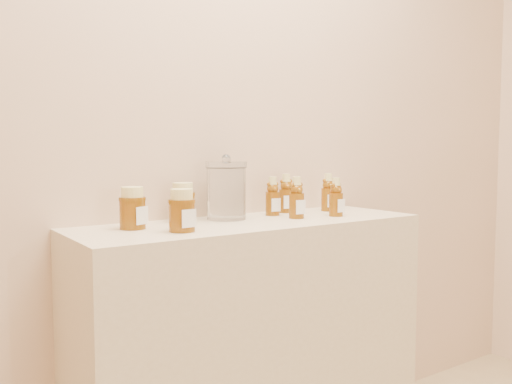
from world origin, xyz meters
TOP-DOWN VIEW (x-y plane):
  - wall_back at (0.00, 1.75)m, footprint 3.50×0.02m
  - display_table at (0.00, 1.55)m, footprint 1.20×0.40m
  - bear_bottle_back_left at (0.15, 1.64)m, footprint 0.06×0.06m
  - bear_bottle_back_mid at (0.24, 1.68)m, footprint 0.07×0.07m
  - bear_bottle_back_right at (0.41, 1.63)m, footprint 0.07×0.07m
  - bear_bottle_front_left at (0.17, 1.53)m, footprint 0.06×0.06m
  - bear_bottle_front_right at (0.32, 1.49)m, footprint 0.06×0.06m
  - honey_jar_left at (-0.39, 1.61)m, footprint 0.11×0.11m
  - honey_jar_back at (-0.20, 1.67)m, footprint 0.10×0.10m
  - honey_jar_front at (-0.30, 1.48)m, footprint 0.09×0.09m
  - glass_canister at (-0.05, 1.64)m, footprint 0.16×0.16m

SIDE VIEW (x-z plane):
  - display_table at x=0.00m, z-range 0.00..0.90m
  - honey_jar_front at x=-0.30m, z-range 0.90..1.02m
  - honey_jar_left at x=-0.39m, z-range 0.90..1.03m
  - honey_jar_back at x=-0.20m, z-range 0.90..1.03m
  - bear_bottle_front_right at x=0.32m, z-range 0.90..1.06m
  - bear_bottle_back_left at x=0.15m, z-range 0.90..1.06m
  - bear_bottle_front_left at x=0.17m, z-range 0.90..1.06m
  - bear_bottle_back_right at x=0.41m, z-range 0.90..1.07m
  - bear_bottle_back_mid at x=0.24m, z-range 0.90..1.07m
  - glass_canister at x=-0.05m, z-range 0.90..1.12m
  - wall_back at x=0.00m, z-range 0.00..2.70m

